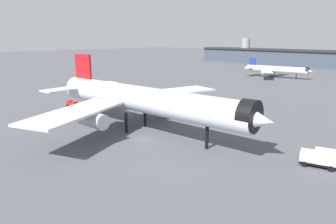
{
  "coord_description": "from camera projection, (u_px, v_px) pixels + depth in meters",
  "views": [
    {
      "loc": [
        44.41,
        -39.7,
        20.47
      ],
      "look_at": [
        3.0,
        4.01,
        5.65
      ],
      "focal_mm": 32.31,
      "sensor_mm": 36.0,
      "label": 1
    }
  ],
  "objects": [
    {
      "name": "ground",
      "position": [
        144.0,
        139.0,
        62.54
      ],
      "size": [
        900.0,
        900.0,
        0.0
      ],
      "primitive_type": "plane",
      "color": "#4C4F54"
    },
    {
      "name": "airliner_near_gate",
      "position": [
        142.0,
        100.0,
        66.23
      ],
      "size": [
        58.75,
        53.55,
        16.39
      ],
      "rotation": [
        0.0,
        0.0,
        0.06
      ],
      "color": "silver",
      "rests_on": "ground"
    },
    {
      "name": "airliner_far_taxiway",
      "position": [
        276.0,
        70.0,
        158.12
      ],
      "size": [
        35.42,
        32.07,
        9.74
      ],
      "rotation": [
        0.0,
        0.0,
        0.13
      ],
      "color": "white",
      "rests_on": "ground"
    },
    {
      "name": "terminal_building",
      "position": [
        319.0,
        59.0,
        213.04
      ],
      "size": [
        201.23,
        36.3,
        20.23
      ],
      "rotation": [
        0.0,
        0.0,
        -0.08
      ],
      "color": "#3D4756",
      "rests_on": "ground"
    },
    {
      "name": "service_truck_front",
      "position": [
        319.0,
        157.0,
        49.0
      ],
      "size": [
        5.9,
        3.7,
        3.0
      ],
      "rotation": [
        0.0,
        0.0,
        3.4
      ],
      "color": "black",
      "rests_on": "ground"
    },
    {
      "name": "baggage_tug_wing",
      "position": [
        72.0,
        103.0,
        92.18
      ],
      "size": [
        3.55,
        2.76,
        1.85
      ],
      "rotation": [
        0.0,
        0.0,
        3.49
      ],
      "color": "black",
      "rests_on": "ground"
    },
    {
      "name": "baggage_cart_trailing",
      "position": [
        146.0,
        98.0,
        99.88
      ],
      "size": [
        2.6,
        2.22,
        1.82
      ],
      "rotation": [
        0.0,
        0.0,
        2.99
      ],
      "color": "black",
      "rests_on": "ground"
    },
    {
      "name": "traffic_cone_near_nose",
      "position": [
        88.0,
        104.0,
        94.42
      ],
      "size": [
        0.51,
        0.51,
        0.64
      ],
      "primitive_type": "cone",
      "color": "#F2600C",
      "rests_on": "ground"
    }
  ]
}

